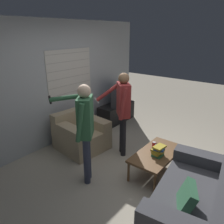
{
  "coord_description": "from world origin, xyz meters",
  "views": [
    {
      "loc": [
        -2.84,
        -1.66,
        2.32
      ],
      "look_at": [
        -0.06,
        0.53,
        1.0
      ],
      "focal_mm": 35.0,
      "sensor_mm": 36.0,
      "label": 1
    }
  ],
  "objects_px": {
    "tv": "(116,96)",
    "person_right_standing": "(123,105)",
    "coffee_table": "(157,155)",
    "person_left_standing": "(85,123)",
    "spare_remote": "(155,144)",
    "armchair_beige": "(80,134)",
    "couch_blue": "(197,201)",
    "floor_fan": "(102,127)",
    "book_stack": "(158,151)",
    "soda_can": "(154,145)"
  },
  "relations": [
    {
      "from": "armchair_beige",
      "to": "coffee_table",
      "type": "bearing_deg",
      "value": 102.03
    },
    {
      "from": "person_left_standing",
      "to": "floor_fan",
      "type": "distance_m",
      "value": 1.94
    },
    {
      "from": "tv",
      "to": "person_right_standing",
      "type": "bearing_deg",
      "value": 11.25
    },
    {
      "from": "book_stack",
      "to": "person_left_standing",
      "type": "bearing_deg",
      "value": 134.32
    },
    {
      "from": "book_stack",
      "to": "floor_fan",
      "type": "distance_m",
      "value": 1.92
    },
    {
      "from": "armchair_beige",
      "to": "person_right_standing",
      "type": "bearing_deg",
      "value": 117.83
    },
    {
      "from": "tv",
      "to": "soda_can",
      "type": "xyz_separation_m",
      "value": [
        -1.34,
        -1.84,
        -0.27
      ]
    },
    {
      "from": "couch_blue",
      "to": "spare_remote",
      "type": "height_order",
      "value": "couch_blue"
    },
    {
      "from": "person_right_standing",
      "to": "book_stack",
      "type": "bearing_deg",
      "value": -149.32
    },
    {
      "from": "person_right_standing",
      "to": "spare_remote",
      "type": "bearing_deg",
      "value": -128.27
    },
    {
      "from": "tv",
      "to": "spare_remote",
      "type": "bearing_deg",
      "value": 26.58
    },
    {
      "from": "person_left_standing",
      "to": "book_stack",
      "type": "relative_size",
      "value": 7.03
    },
    {
      "from": "coffee_table",
      "to": "spare_remote",
      "type": "height_order",
      "value": "spare_remote"
    },
    {
      "from": "armchair_beige",
      "to": "book_stack",
      "type": "distance_m",
      "value": 1.72
    },
    {
      "from": "couch_blue",
      "to": "armchair_beige",
      "type": "xyz_separation_m",
      "value": [
        0.4,
        2.53,
        0.02
      ]
    },
    {
      "from": "spare_remote",
      "to": "person_left_standing",
      "type": "bearing_deg",
      "value": 173.37
    },
    {
      "from": "person_left_standing",
      "to": "book_stack",
      "type": "bearing_deg",
      "value": -81.46
    },
    {
      "from": "coffee_table",
      "to": "tv",
      "type": "relative_size",
      "value": 1.43
    },
    {
      "from": "armchair_beige",
      "to": "tv",
      "type": "height_order",
      "value": "tv"
    },
    {
      "from": "spare_remote",
      "to": "couch_blue",
      "type": "bearing_deg",
      "value": -106.09
    },
    {
      "from": "coffee_table",
      "to": "armchair_beige",
      "type": "bearing_deg",
      "value": 96.63
    },
    {
      "from": "couch_blue",
      "to": "armchair_beige",
      "type": "bearing_deg",
      "value": 73.43
    },
    {
      "from": "person_right_standing",
      "to": "soda_can",
      "type": "relative_size",
      "value": 12.91
    },
    {
      "from": "book_stack",
      "to": "spare_remote",
      "type": "distance_m",
      "value": 0.37
    },
    {
      "from": "couch_blue",
      "to": "person_left_standing",
      "type": "bearing_deg",
      "value": 92.5
    },
    {
      "from": "armchair_beige",
      "to": "tv",
      "type": "xyz_separation_m",
      "value": [
        1.62,
        0.29,
        0.41
      ]
    },
    {
      "from": "soda_can",
      "to": "book_stack",
      "type": "bearing_deg",
      "value": -134.01
    },
    {
      "from": "coffee_table",
      "to": "floor_fan",
      "type": "height_order",
      "value": "coffee_table"
    },
    {
      "from": "coffee_table",
      "to": "person_left_standing",
      "type": "bearing_deg",
      "value": 138.49
    },
    {
      "from": "tv",
      "to": "coffee_table",
      "type": "bearing_deg",
      "value": 23.87
    },
    {
      "from": "couch_blue",
      "to": "soda_can",
      "type": "bearing_deg",
      "value": 47.64
    },
    {
      "from": "book_stack",
      "to": "spare_remote",
      "type": "bearing_deg",
      "value": 34.16
    },
    {
      "from": "tv",
      "to": "book_stack",
      "type": "bearing_deg",
      "value": 23.39
    },
    {
      "from": "person_right_standing",
      "to": "floor_fan",
      "type": "bearing_deg",
      "value": 18.62
    },
    {
      "from": "armchair_beige",
      "to": "coffee_table",
      "type": "height_order",
      "value": "armchair_beige"
    },
    {
      "from": "person_right_standing",
      "to": "floor_fan",
      "type": "relative_size",
      "value": 4.5
    },
    {
      "from": "tv",
      "to": "book_stack",
      "type": "height_order",
      "value": "tv"
    },
    {
      "from": "floor_fan",
      "to": "book_stack",
      "type": "bearing_deg",
      "value": -109.94
    },
    {
      "from": "book_stack",
      "to": "tv",
      "type": "bearing_deg",
      "value": 53.29
    },
    {
      "from": "floor_fan",
      "to": "couch_blue",
      "type": "bearing_deg",
      "value": -114.26
    },
    {
      "from": "armchair_beige",
      "to": "coffee_table",
      "type": "relative_size",
      "value": 0.93
    },
    {
      "from": "tv",
      "to": "person_right_standing",
      "type": "distance_m",
      "value": 1.72
    },
    {
      "from": "tv",
      "to": "couch_blue",
      "type": "bearing_deg",
      "value": 24.52
    },
    {
      "from": "armchair_beige",
      "to": "person_right_standing",
      "type": "distance_m",
      "value": 1.14
    },
    {
      "from": "book_stack",
      "to": "floor_fan",
      "type": "height_order",
      "value": "book_stack"
    },
    {
      "from": "person_right_standing",
      "to": "soda_can",
      "type": "xyz_separation_m",
      "value": [
        -0.06,
        -0.72,
        -0.57
      ]
    },
    {
      "from": "tv",
      "to": "floor_fan",
      "type": "xyz_separation_m",
      "value": [
        -0.85,
        -0.22,
        -0.56
      ]
    },
    {
      "from": "person_left_standing",
      "to": "person_right_standing",
      "type": "distance_m",
      "value": 1.04
    },
    {
      "from": "floor_fan",
      "to": "armchair_beige",
      "type": "bearing_deg",
      "value": -174.42
    },
    {
      "from": "person_left_standing",
      "to": "floor_fan",
      "type": "xyz_separation_m",
      "value": [
        1.47,
        0.94,
        -0.85
      ]
    }
  ]
}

